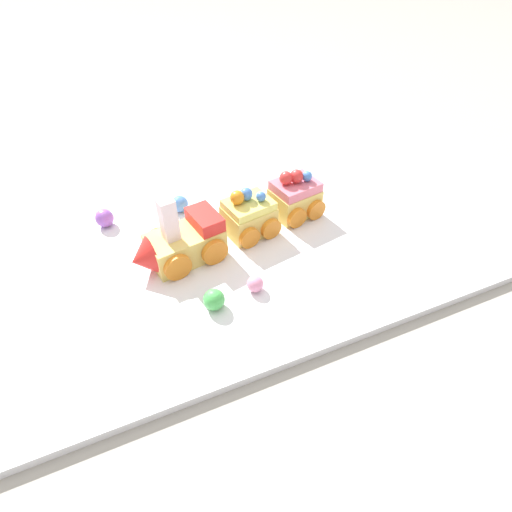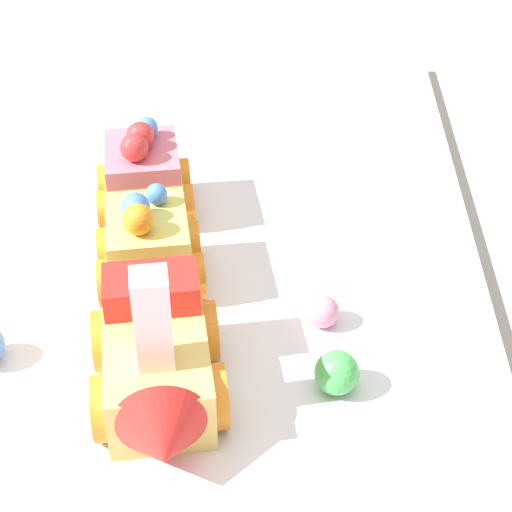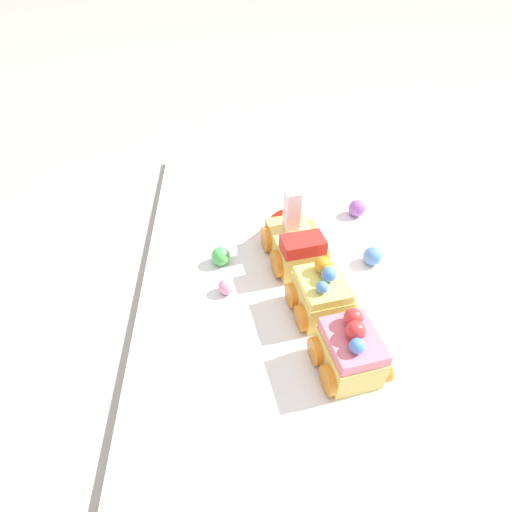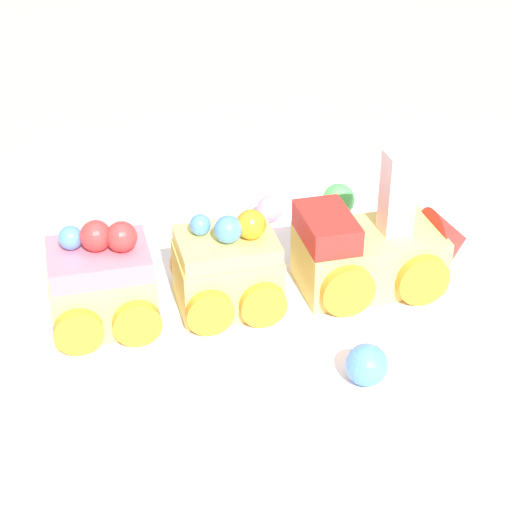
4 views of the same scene
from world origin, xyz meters
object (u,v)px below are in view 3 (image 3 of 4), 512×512
Objects in this scene: cake_train_locomotive at (292,239)px; gumball_green at (221,256)px; cake_car_lemon at (321,295)px; cake_car_strawberry at (350,352)px; gumball_blue at (372,256)px; gumball_pink at (226,287)px; gumball_purple at (357,208)px.

cake_train_locomotive is 4.96× the size of gumball_green.
cake_car_lemon is 1.00× the size of cake_car_strawberry.
cake_car_strawberry is (-0.20, -0.04, 0.00)m from cake_train_locomotive.
gumball_green is at bearing 85.98° from gumball_blue.
gumball_blue reaches higher than gumball_pink.
gumball_blue is (0.08, -0.09, -0.01)m from cake_car_lemon.
gumball_purple is (0.10, -0.22, 0.00)m from gumball_green.
cake_car_strawberry is 0.18m from gumball_pink.
gumball_blue is at bearing 176.07° from gumball_purple.
gumball_green is 0.25m from gumball_purple.
gumball_pink is (0.04, 0.12, -0.02)m from cake_car_lemon.
gumball_green is (-0.01, 0.10, -0.01)m from cake_train_locomotive.
cake_car_lemon is 0.09m from cake_car_strawberry.
cake_car_strawberry is 0.30m from gumball_purple.
gumball_blue is (-0.03, -0.11, -0.01)m from cake_train_locomotive.
cake_car_strawberry is 0.23m from gumball_green.
gumball_pink is at bearing 36.56° from cake_car_strawberry.
cake_train_locomotive is at bearing 75.00° from gumball_blue.
cake_car_lemon is 3.06× the size of gumball_blue.
gumball_blue is (-0.12, 0.01, -0.00)m from gumball_purple.
gumball_purple is at bearing -3.93° from gumball_blue.
gumball_pink is at bearing 101.53° from gumball_blue.
cake_train_locomotive is 5.00× the size of gumball_blue.
gumball_pink is at bearing 116.62° from cake_train_locomotive.
cake_train_locomotive reaches higher than gumball_blue.
gumball_pink is at bearing 61.17° from cake_car_lemon.
cake_car_lemon is 2.95× the size of gumball_purple.
gumball_blue is (0.04, -0.21, 0.00)m from gumball_pink.
gumball_purple is at bearing -65.67° from gumball_green.
cake_train_locomotive reaches higher than gumball_green.
gumball_green and gumball_blue have the same top height.
gumball_purple is (0.20, -0.10, -0.01)m from cake_car_lemon.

